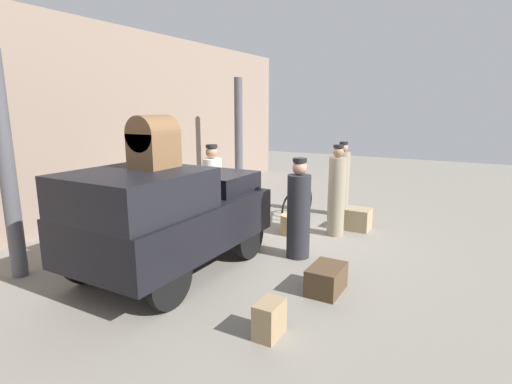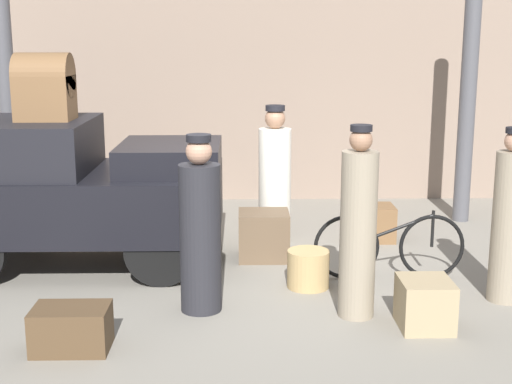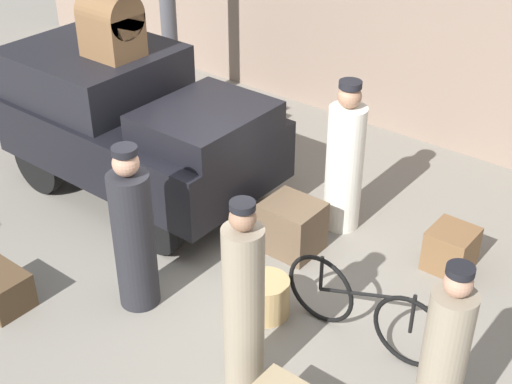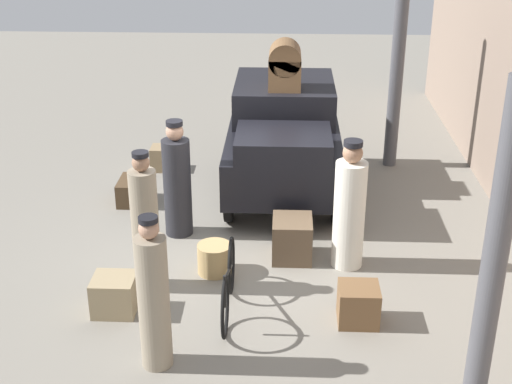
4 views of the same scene
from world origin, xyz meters
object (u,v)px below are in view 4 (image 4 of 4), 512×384
(wicker_basket, at_px, (214,259))
(porter_lifting_near_truck, at_px, (154,299))
(trunk_on_truck_roof, at_px, (285,65))
(truck, at_px, (284,137))
(suitcase_tan_flat, at_px, (292,239))
(suitcase_small_leather, at_px, (159,158))
(conductor_in_dark_uniform, at_px, (349,210))
(porter_carrying_trunk, at_px, (145,226))
(bicycle, at_px, (228,284))
(suitcase_black_upright, at_px, (133,191))
(trunk_large_brown, at_px, (115,295))
(porter_with_bicycle, at_px, (177,183))
(trunk_wicker_pale, at_px, (358,304))

(wicker_basket, distance_m, porter_lifting_near_truck, 2.14)
(trunk_on_truck_roof, bearing_deg, wicker_basket, -16.79)
(truck, height_order, suitcase_tan_flat, truck)
(wicker_basket, bearing_deg, suitcase_tan_flat, 113.41)
(suitcase_small_leather, height_order, trunk_on_truck_roof, trunk_on_truck_roof)
(porter_lifting_near_truck, bearing_deg, wicker_basket, 167.60)
(suitcase_tan_flat, bearing_deg, conductor_in_dark_uniform, 77.38)
(porter_carrying_trunk, bearing_deg, bicycle, 63.53)
(truck, distance_m, suitcase_tan_flat, 2.41)
(bicycle, bearing_deg, suitcase_black_upright, -149.94)
(porter_lifting_near_truck, xyz_separation_m, trunk_large_brown, (-1.01, -0.69, -0.60))
(porter_carrying_trunk, bearing_deg, trunk_on_truck_roof, 152.95)
(bicycle, distance_m, suitcase_tan_flat, 1.59)
(wicker_basket, height_order, porter_with_bicycle, porter_with_bicycle)
(porter_carrying_trunk, distance_m, trunk_large_brown, 0.93)
(porter_with_bicycle, height_order, conductor_in_dark_uniform, conductor_in_dark_uniform)
(porter_lifting_near_truck, bearing_deg, suitcase_small_leather, -170.59)
(porter_lifting_near_truck, distance_m, trunk_large_brown, 1.36)
(trunk_large_brown, distance_m, trunk_wicker_pale, 2.97)
(trunk_large_brown, bearing_deg, trunk_on_truck_roof, 152.92)
(porter_with_bicycle, distance_m, trunk_on_truck_roof, 2.74)
(porter_lifting_near_truck, relative_size, suitcase_tan_flat, 2.93)
(conductor_in_dark_uniform, bearing_deg, trunk_wicker_pale, 1.47)
(truck, relative_size, bicycle, 1.96)
(bicycle, height_order, porter_lifting_near_truck, porter_lifting_near_truck)
(suitcase_small_leather, bearing_deg, conductor_in_dark_uniform, 43.46)
(suitcase_tan_flat, bearing_deg, wicker_basket, -66.59)
(suitcase_black_upright, bearing_deg, truck, 102.64)
(suitcase_black_upright, bearing_deg, trunk_large_brown, 7.55)
(bicycle, height_order, conductor_in_dark_uniform, conductor_in_dark_uniform)
(truck, distance_m, porter_with_bicycle, 2.25)
(porter_with_bicycle, xyz_separation_m, porter_carrying_trunk, (1.52, -0.18, 0.06))
(porter_with_bicycle, bearing_deg, truck, 136.62)
(porter_with_bicycle, xyz_separation_m, trunk_large_brown, (2.12, -0.49, -0.57))
(porter_with_bicycle, height_order, suitcase_tan_flat, porter_with_bicycle)
(suitcase_small_leather, bearing_deg, porter_carrying_trunk, 7.75)
(bicycle, distance_m, trunk_on_truck_roof, 4.33)
(truck, height_order, conductor_in_dark_uniform, conductor_in_dark_uniform)
(truck, bearing_deg, trunk_wicker_pale, 13.67)
(truck, relative_size, porter_with_bicycle, 1.89)
(trunk_large_brown, bearing_deg, trunk_wicker_pale, 88.17)
(truck, bearing_deg, bicycle, -9.76)
(trunk_large_brown, height_order, trunk_on_truck_roof, trunk_on_truck_roof)
(trunk_large_brown, bearing_deg, porter_with_bicycle, 166.99)
(conductor_in_dark_uniform, xyz_separation_m, suitcase_tan_flat, (-0.17, -0.75, -0.53))
(conductor_in_dark_uniform, bearing_deg, bicycle, -51.58)
(suitcase_small_leather, height_order, suitcase_tan_flat, suitcase_tan_flat)
(truck, xyz_separation_m, porter_carrying_trunk, (3.15, -1.72, -0.10))
(bicycle, relative_size, trunk_on_truck_roof, 2.21)
(porter_lifting_near_truck, bearing_deg, conductor_in_dark_uniform, 135.52)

